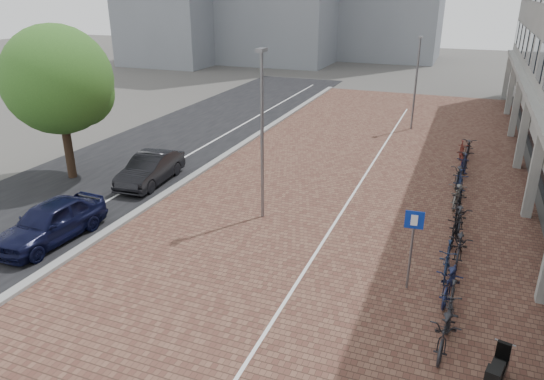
{
  "coord_description": "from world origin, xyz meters",
  "views": [
    {
      "loc": [
        6.12,
        -9.62,
        8.05
      ],
      "look_at": [
        0.0,
        6.0,
        1.3
      ],
      "focal_mm": 33.09,
      "sensor_mm": 36.0,
      "label": 1
    }
  ],
  "objects": [
    {
      "name": "parking_line",
      "position": [
        2.2,
        12.0,
        0.04
      ],
      "size": [
        0.1,
        30.0,
        0.0
      ],
      "primitive_type": "cube",
      "color": "white",
      "rests_on": "plaza_brick"
    },
    {
      "name": "lamp_near",
      "position": [
        -0.51,
        6.33,
        3.08
      ],
      "size": [
        0.12,
        0.12,
        6.15
      ],
      "primitive_type": "cylinder",
      "color": "gray",
      "rests_on": "ground"
    },
    {
      "name": "scooter_mid",
      "position": [
        7.5,
        -0.03,
        0.47
      ],
      "size": [
        0.74,
        1.44,
        0.95
      ],
      "primitive_type": null,
      "rotation": [
        0.0,
        0.0,
        -0.23
      ],
      "color": "black",
      "rests_on": "ground"
    },
    {
      "name": "car_navy",
      "position": [
        -6.5,
        1.93,
        0.71
      ],
      "size": [
        1.88,
        4.23,
        1.41
      ],
      "primitive_type": "imported",
      "rotation": [
        0.0,
        0.0,
        -0.05
      ],
      "color": "black",
      "rests_on": "ground"
    },
    {
      "name": "street_asphalt",
      "position": [
        -9.0,
        12.0,
        0.01
      ],
      "size": [
        8.0,
        50.0,
        0.03
      ],
      "primitive_type": "cube",
      "color": "black",
      "rests_on": "ground"
    },
    {
      "name": "parking_sign",
      "position": [
        5.23,
        3.29,
        1.66
      ],
      "size": [
        0.52,
        0.11,
        2.47
      ],
      "rotation": [
        0.0,
        0.0,
        0.09
      ],
      "color": "slate",
      "rests_on": "ground"
    },
    {
      "name": "plaza_brick",
      "position": [
        2.0,
        12.0,
        0.01
      ],
      "size": [
        14.5,
        42.0,
        0.04
      ],
      "primitive_type": "cube",
      "color": "brown",
      "rests_on": "ground"
    },
    {
      "name": "street_tree",
      "position": [
        -10.18,
        7.26,
        4.3
      ],
      "size": [
        4.66,
        4.66,
        6.77
      ],
      "color": "#382619",
      "rests_on": "ground"
    },
    {
      "name": "ground",
      "position": [
        0.0,
        0.0,
        0.0
      ],
      "size": [
        140.0,
        140.0,
        0.0
      ],
      "primitive_type": "plane",
      "color": "#474442",
      "rests_on": "ground"
    },
    {
      "name": "bike_row",
      "position": [
        6.38,
        9.05,
        0.52
      ],
      "size": [
        1.06,
        18.11,
        1.05
      ],
      "color": "black",
      "rests_on": "ground"
    },
    {
      "name": "lamp_far",
      "position": [
        3.14,
        21.49,
        2.73
      ],
      "size": [
        0.12,
        0.12,
        5.47
      ],
      "primitive_type": "cylinder",
      "color": "slate",
      "rests_on": "ground"
    },
    {
      "name": "lane_line",
      "position": [
        -7.0,
        12.0,
        0.02
      ],
      "size": [
        0.12,
        44.0,
        0.0
      ],
      "primitive_type": "cube",
      "color": "white",
      "rests_on": "street_asphalt"
    },
    {
      "name": "curb",
      "position": [
        -5.1,
        12.0,
        0.07
      ],
      "size": [
        0.35,
        42.0,
        0.14
      ],
      "primitive_type": "cube",
      "color": "gray",
      "rests_on": "ground"
    },
    {
      "name": "car_dark",
      "position": [
        -6.5,
        7.84,
        0.66
      ],
      "size": [
        1.72,
        4.13,
        1.33
      ],
      "primitive_type": "imported",
      "rotation": [
        0.0,
        0.0,
        0.08
      ],
      "color": "black",
      "rests_on": "ground"
    }
  ]
}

